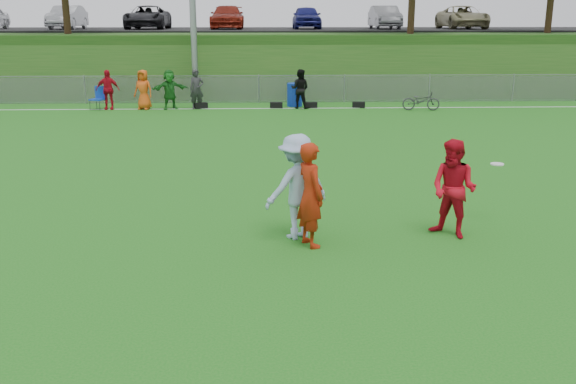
{
  "coord_description": "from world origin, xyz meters",
  "views": [
    {
      "loc": [
        0.2,
        -10.02,
        3.93
      ],
      "look_at": [
        0.6,
        0.5,
        1.03
      ],
      "focal_mm": 40.0,
      "sensor_mm": 36.0,
      "label": 1
    }
  ],
  "objects_px": {
    "player_blue": "(297,187)",
    "bicycle": "(421,101)",
    "frisbee": "(497,164)",
    "player_red_left": "(310,195)",
    "recycling_bin": "(295,95)",
    "player_red_center": "(454,189)"
  },
  "relations": [
    {
      "from": "player_red_center",
      "to": "frisbee",
      "type": "distance_m",
      "value": 1.43
    },
    {
      "from": "player_red_left",
      "to": "frisbee",
      "type": "height_order",
      "value": "player_red_left"
    },
    {
      "from": "player_blue",
      "to": "recycling_bin",
      "type": "xyz_separation_m",
      "value": [
        0.82,
        17.61,
        -0.44
      ]
    },
    {
      "from": "player_blue",
      "to": "bicycle",
      "type": "distance_m",
      "value": 17.24
    },
    {
      "from": "player_red_left",
      "to": "bicycle",
      "type": "xyz_separation_m",
      "value": [
        5.96,
        16.53,
        -0.51
      ]
    },
    {
      "from": "player_blue",
      "to": "bicycle",
      "type": "height_order",
      "value": "player_blue"
    },
    {
      "from": "player_red_left",
      "to": "player_blue",
      "type": "distance_m",
      "value": 0.49
    },
    {
      "from": "player_red_center",
      "to": "bicycle",
      "type": "relative_size",
      "value": 1.14
    },
    {
      "from": "player_blue",
      "to": "frisbee",
      "type": "bearing_deg",
      "value": 164.53
    },
    {
      "from": "player_red_left",
      "to": "recycling_bin",
      "type": "height_order",
      "value": "player_red_left"
    },
    {
      "from": "player_red_center",
      "to": "bicycle",
      "type": "bearing_deg",
      "value": 121.35
    },
    {
      "from": "player_red_left",
      "to": "player_blue",
      "type": "height_order",
      "value": "player_blue"
    },
    {
      "from": "recycling_bin",
      "to": "player_red_left",
      "type": "bearing_deg",
      "value": -91.94
    },
    {
      "from": "player_red_left",
      "to": "player_red_center",
      "type": "height_order",
      "value": "player_red_left"
    },
    {
      "from": "player_blue",
      "to": "bicycle",
      "type": "relative_size",
      "value": 1.21
    },
    {
      "from": "player_blue",
      "to": "recycling_bin",
      "type": "height_order",
      "value": "player_blue"
    },
    {
      "from": "frisbee",
      "to": "player_red_left",
      "type": "bearing_deg",
      "value": -161.22
    },
    {
      "from": "player_red_center",
      "to": "recycling_bin",
      "type": "distance_m",
      "value": 17.8
    },
    {
      "from": "recycling_bin",
      "to": "bicycle",
      "type": "distance_m",
      "value": 5.56
    },
    {
      "from": "recycling_bin",
      "to": "player_blue",
      "type": "bearing_deg",
      "value": -92.65
    },
    {
      "from": "recycling_bin",
      "to": "frisbee",
      "type": "bearing_deg",
      "value": -79.51
    },
    {
      "from": "player_red_left",
      "to": "player_red_center",
      "type": "xyz_separation_m",
      "value": [
        2.63,
        0.38,
        -0.02
      ]
    }
  ]
}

